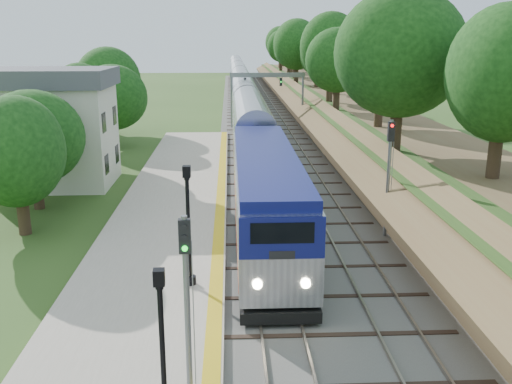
{
  "coord_description": "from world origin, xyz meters",
  "views": [
    {
      "loc": [
        -1.7,
        -9.46,
        10.02
      ],
      "look_at": [
        -0.5,
        17.03,
        2.8
      ],
      "focal_mm": 40.0,
      "sensor_mm": 36.0,
      "label": 1
    }
  ],
  "objects_px": {
    "signal_farside": "(389,166)",
    "signal_gantry": "(267,85)",
    "signal_platform": "(187,290)",
    "lamppost_far": "(189,233)",
    "train": "(241,91)",
    "station_building": "(51,127)",
    "lamppost_mid": "(163,361)"
  },
  "relations": [
    {
      "from": "signal_farside",
      "to": "signal_gantry",
      "type": "bearing_deg",
      "value": 95.76
    },
    {
      "from": "signal_platform",
      "to": "lamppost_far",
      "type": "bearing_deg",
      "value": 93.77
    },
    {
      "from": "signal_gantry",
      "to": "train",
      "type": "height_order",
      "value": "signal_gantry"
    },
    {
      "from": "lamppost_far",
      "to": "train",
      "type": "bearing_deg",
      "value": 87.02
    },
    {
      "from": "station_building",
      "to": "signal_platform",
      "type": "distance_m",
      "value": 27.96
    },
    {
      "from": "station_building",
      "to": "train",
      "type": "relative_size",
      "value": 0.06
    },
    {
      "from": "signal_gantry",
      "to": "train",
      "type": "relative_size",
      "value": 0.06
    },
    {
      "from": "train",
      "to": "signal_platform",
      "type": "distance_m",
      "value": 72.97
    },
    {
      "from": "station_building",
      "to": "lamppost_mid",
      "type": "bearing_deg",
      "value": -68.58
    },
    {
      "from": "station_building",
      "to": "train",
      "type": "height_order",
      "value": "station_building"
    },
    {
      "from": "station_building",
      "to": "signal_gantry",
      "type": "xyz_separation_m",
      "value": [
        16.47,
        24.99,
        0.73
      ]
    },
    {
      "from": "signal_gantry",
      "to": "train",
      "type": "bearing_deg",
      "value": 96.34
    },
    {
      "from": "signal_gantry",
      "to": "lamppost_mid",
      "type": "relative_size",
      "value": 1.92
    },
    {
      "from": "lamppost_far",
      "to": "signal_platform",
      "type": "xyz_separation_m",
      "value": [
        0.5,
        -7.55,
        1.06
      ]
    },
    {
      "from": "signal_platform",
      "to": "signal_farside",
      "type": "relative_size",
      "value": 0.88
    },
    {
      "from": "station_building",
      "to": "signal_platform",
      "type": "xyz_separation_m",
      "value": [
        11.1,
        -25.66,
        -0.47
      ]
    },
    {
      "from": "signal_gantry",
      "to": "signal_platform",
      "type": "distance_m",
      "value": 50.95
    },
    {
      "from": "signal_gantry",
      "to": "signal_farside",
      "type": "distance_m",
      "value": 37.19
    },
    {
      "from": "signal_gantry",
      "to": "train",
      "type": "xyz_separation_m",
      "value": [
        -2.47,
        22.25,
        -2.58
      ]
    },
    {
      "from": "lamppost_mid",
      "to": "signal_platform",
      "type": "relative_size",
      "value": 0.83
    },
    {
      "from": "train",
      "to": "lamppost_far",
      "type": "relative_size",
      "value": 28.53
    },
    {
      "from": "lamppost_far",
      "to": "signal_gantry",
      "type": "bearing_deg",
      "value": 82.25
    },
    {
      "from": "signal_gantry",
      "to": "signal_farside",
      "type": "xyz_separation_m",
      "value": [
        3.73,
        -36.99,
        -1.04
      ]
    },
    {
      "from": "train",
      "to": "lamppost_far",
      "type": "distance_m",
      "value": 65.43
    },
    {
      "from": "station_building",
      "to": "train",
      "type": "xyz_separation_m",
      "value": [
        14.0,
        47.24,
        -1.85
      ]
    },
    {
      "from": "lamppost_far",
      "to": "signal_platform",
      "type": "distance_m",
      "value": 7.64
    },
    {
      "from": "signal_platform",
      "to": "signal_farside",
      "type": "height_order",
      "value": "signal_farside"
    },
    {
      "from": "lamppost_mid",
      "to": "signal_platform",
      "type": "height_order",
      "value": "signal_platform"
    },
    {
      "from": "lamppost_mid",
      "to": "signal_platform",
      "type": "distance_m",
      "value": 1.9
    },
    {
      "from": "signal_platform",
      "to": "signal_farside",
      "type": "bearing_deg",
      "value": 56.33
    },
    {
      "from": "station_building",
      "to": "lamppost_mid",
      "type": "height_order",
      "value": "station_building"
    },
    {
      "from": "signal_gantry",
      "to": "signal_farside",
      "type": "relative_size",
      "value": 1.4
    }
  ]
}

